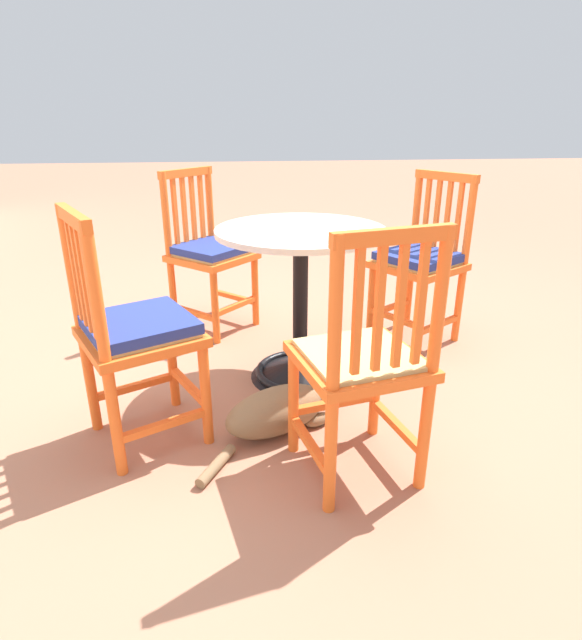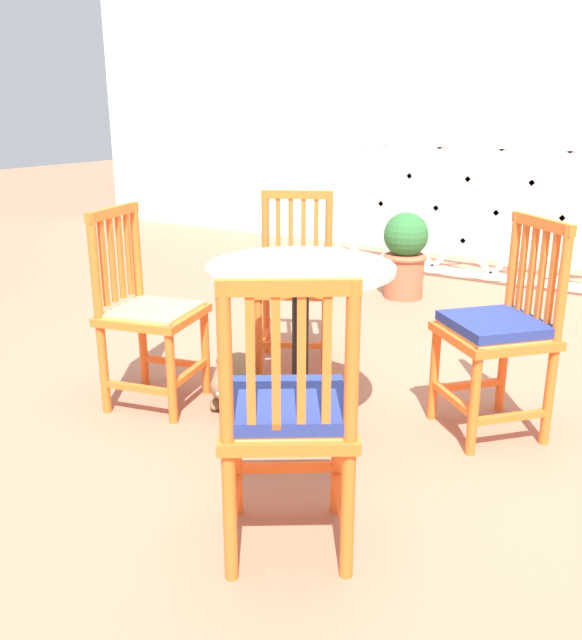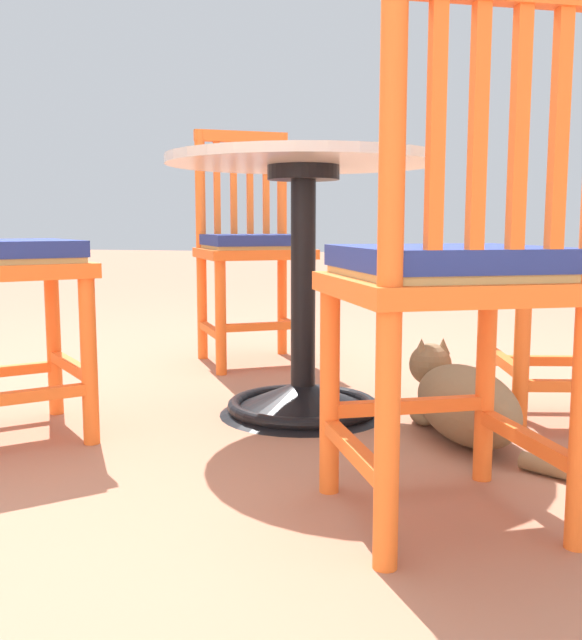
{
  "view_description": "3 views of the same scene",
  "coord_description": "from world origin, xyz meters",
  "views": [
    {
      "loc": [
        -2.24,
        0.35,
        1.2
      ],
      "look_at": [
        -0.22,
        0.11,
        0.38
      ],
      "focal_mm": 28.84,
      "sensor_mm": 36.0,
      "label": 1
    },
    {
      "loc": [
        1.34,
        -2.22,
        1.34
      ],
      "look_at": [
        -0.01,
        -0.03,
        0.52
      ],
      "focal_mm": 38.07,
      "sensor_mm": 36.0,
      "label": 2
    },
    {
      "loc": [
        -0.51,
        2.02,
        0.54
      ],
      "look_at": [
        0.02,
        0.03,
        0.27
      ],
      "focal_mm": 40.65,
      "sensor_mm": 36.0,
      "label": 3
    }
  ],
  "objects": [
    {
      "name": "cafe_table",
      "position": [
        -0.02,
        0.05,
        0.28
      ],
      "size": [
        0.76,
        0.76,
        0.73
      ],
      "color": "black",
      "rests_on": "ground_plane"
    },
    {
      "name": "orange_chair_facing_out",
      "position": [
        -0.76,
        -0.06,
        0.43
      ],
      "size": [
        0.48,
        0.48,
        0.91
      ],
      "color": "orange",
      "rests_on": "ground_plane"
    },
    {
      "name": "ground_plane",
      "position": [
        0.0,
        0.0,
        0.0
      ],
      "size": [
        24.0,
        24.0,
        0.0
      ],
      "primitive_type": "plane",
      "color": "#A36B51"
    },
    {
      "name": "orange_chair_by_planter",
      "position": [
        -0.46,
        0.72,
        0.45
      ],
      "size": [
        0.54,
        0.54,
        0.91
      ],
      "color": "orange",
      "rests_on": "ground_plane"
    },
    {
      "name": "orange_chair_tucked_in",
      "position": [
        0.36,
        -0.66,
        0.45
      ],
      "size": [
        0.55,
        0.55,
        0.91
      ],
      "color": "orange",
      "rests_on": "ground_plane"
    },
    {
      "name": "orange_chair_at_corner",
      "position": [
        0.68,
        0.48,
        0.45
      ],
      "size": [
        0.57,
        0.57,
        0.91
      ],
      "color": "orange",
      "rests_on": "ground_plane"
    },
    {
      "name": "tabby_cat",
      "position": [
        -0.46,
        0.17,
        0.1
      ],
      "size": [
        0.51,
        0.6,
        0.23
      ],
      "color": "brown",
      "rests_on": "ground_plane"
    }
  ]
}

